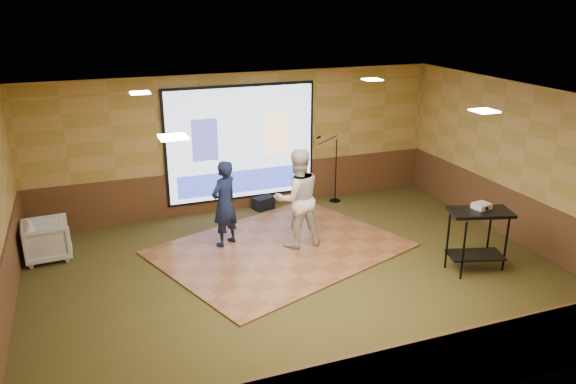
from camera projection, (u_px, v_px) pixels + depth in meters
name	position (u px, v px, depth m)	size (l,w,h in m)	color
ground	(300.00, 276.00, 9.54)	(9.00, 9.00, 0.00)	#2B3317
room_shell	(301.00, 158.00, 8.84)	(9.04, 7.04, 3.02)	tan
wainscot_back	(242.00, 188.00, 12.45)	(9.00, 0.04, 0.95)	#52331B
wainscot_front	(414.00, 376.00, 6.31)	(9.00, 0.04, 0.95)	#52331B
wainscot_left	(5.00, 299.00, 7.90)	(0.04, 7.00, 0.95)	#52331B
wainscot_right	(515.00, 216.00, 10.86)	(0.04, 7.00, 0.95)	#52331B
projector_screen	(242.00, 144.00, 12.08)	(3.32, 0.06, 2.52)	black
downlight_nw	(140.00, 93.00, 9.41)	(0.32, 0.32, 0.02)	beige
downlight_ne	(372.00, 80.00, 10.86)	(0.32, 0.32, 0.02)	beige
downlight_sw	(173.00, 137.00, 6.50)	(0.32, 0.32, 0.02)	beige
downlight_se	(484.00, 111.00, 7.95)	(0.32, 0.32, 0.02)	beige
dance_floor	(280.00, 249.00, 10.54)	(4.26, 3.25, 0.03)	brown
player_left	(224.00, 204.00, 10.43)	(0.60, 0.39, 1.65)	#131C3E
player_right	(297.00, 198.00, 10.37)	(0.91, 0.71, 1.88)	silver
av_table	(478.00, 227.00, 9.53)	(1.04, 0.55, 1.09)	black
projector	(482.00, 206.00, 9.52)	(0.28, 0.24, 0.09)	silver
mic_stand	(333.00, 181.00, 12.84)	(0.63, 0.26, 1.59)	black
banquet_chair	(47.00, 240.00, 10.08)	(0.77, 0.79, 0.72)	gray
duffel_bag	(263.00, 203.00, 12.50)	(0.44, 0.29, 0.27)	black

